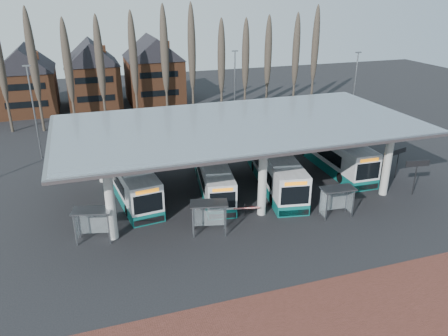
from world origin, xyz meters
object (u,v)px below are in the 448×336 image
object	(u,v)px
bus_0	(129,178)
shelter_0	(93,217)
bus_1	(213,176)
shelter_1	(209,210)
shelter_2	(337,195)
bus_2	(275,169)
bus_3	(331,151)

from	to	relation	value
bus_0	shelter_0	bearing A→B (deg)	-122.55
bus_1	shelter_1	distance (m)	7.56
shelter_0	shelter_2	bearing A→B (deg)	6.82
shelter_2	bus_1	bearing A→B (deg)	140.83
bus_2	shelter_0	bearing A→B (deg)	-154.03
shelter_2	shelter_0	bearing A→B (deg)	177.85
shelter_1	bus_2	bearing A→B (deg)	51.08
bus_1	bus_3	xyz separation A→B (m)	(13.51, 1.88, 0.23)
bus_0	shelter_0	distance (m)	7.93
bus_0	shelter_2	distance (m)	18.16
bus_0	shelter_1	distance (m)	10.03
bus_2	shelter_0	size ratio (longest dim) A/B	4.26
bus_3	shelter_2	xyz separation A→B (m)	(-5.40, -9.69, 0.15)
shelter_0	shelter_1	distance (m)	8.52
bus_1	shelter_2	bearing A→B (deg)	-34.66
bus_1	bus_0	bearing A→B (deg)	176.94
bus_3	shelter_2	size ratio (longest dim) A/B	4.58
bus_2	shelter_2	xyz separation A→B (m)	(2.24, -7.10, 0.19)
bus_0	bus_3	distance (m)	20.93
shelter_2	bus_3	bearing A→B (deg)	65.61
bus_1	shelter_2	distance (m)	11.26
bus_3	shelter_1	distance (m)	18.37
bus_1	bus_3	world-z (taller)	bus_3
bus_3	shelter_2	bearing A→B (deg)	-117.54
bus_1	shelter_1	bearing A→B (deg)	-100.15
bus_3	shelter_0	world-z (taller)	bus_3
shelter_0	bus_2	bearing A→B (deg)	29.71
bus_0	bus_1	bearing A→B (deg)	-18.97
shelter_1	bus_1	bearing A→B (deg)	84.23
bus_3	shelter_2	distance (m)	11.09
bus_2	bus_3	size ratio (longest dim) A/B	1.00
bus_2	shelter_1	bearing A→B (deg)	-132.58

